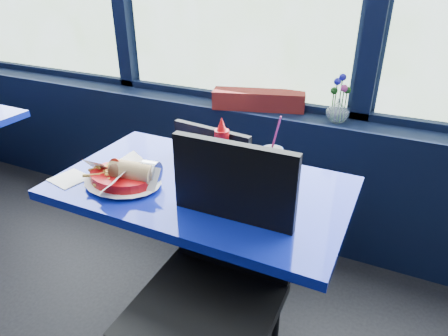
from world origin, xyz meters
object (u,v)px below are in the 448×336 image
(planter_box, at_px, (259,100))
(flower_vase, at_px, (338,108))
(food_basket, at_px, (124,176))
(ketchup_bottle, at_px, (222,146))
(near_table, at_px, (202,220))
(chair_near_front, at_px, (216,273))
(soda_cup, at_px, (272,163))
(chair_near_back, at_px, (220,191))

(planter_box, distance_m, flower_vase, 0.46)
(food_basket, distance_m, ketchup_bottle, 0.43)
(near_table, bearing_deg, chair_near_front, -54.06)
(near_table, relative_size, food_basket, 3.40)
(planter_box, bearing_deg, near_table, -101.06)
(flower_vase, height_order, food_basket, flower_vase)
(flower_vase, xyz_separation_m, ketchup_bottle, (-0.36, -0.67, -0.02))
(planter_box, distance_m, soda_cup, 0.76)
(chair_near_back, relative_size, ketchup_bottle, 3.82)
(chair_near_front, xyz_separation_m, flower_vase, (0.16, 1.14, 0.28))
(chair_near_back, bearing_deg, ketchup_bottle, 124.96)
(soda_cup, bearing_deg, chair_near_back, 154.02)
(ketchup_bottle, relative_size, soda_cup, 0.82)
(chair_near_back, distance_m, planter_box, 0.63)
(near_table, bearing_deg, soda_cup, 34.49)
(chair_near_back, bearing_deg, food_basket, 72.25)
(flower_vase, bearing_deg, planter_box, 177.77)
(flower_vase, relative_size, food_basket, 0.72)
(chair_near_front, relative_size, soda_cup, 3.57)
(ketchup_bottle, bearing_deg, flower_vase, 61.84)
(chair_near_front, bearing_deg, soda_cup, 85.81)
(soda_cup, bearing_deg, near_table, -145.51)
(chair_near_front, distance_m, chair_near_back, 0.69)
(near_table, relative_size, flower_vase, 4.71)
(planter_box, relative_size, flower_vase, 2.07)
(chair_near_front, xyz_separation_m, food_basket, (-0.50, 0.16, 0.19))
(food_basket, bearing_deg, flower_vase, 74.51)
(near_table, bearing_deg, ketchup_bottle, 84.80)
(planter_box, xyz_separation_m, ketchup_bottle, (0.10, -0.69, 0.00))
(planter_box, relative_size, food_basket, 1.49)
(near_table, height_order, planter_box, planter_box)
(chair_near_back, distance_m, food_basket, 0.57)
(ketchup_bottle, xyz_separation_m, soda_cup, (0.23, 0.00, -0.03))
(flower_vase, bearing_deg, chair_near_back, -130.71)
(near_table, relative_size, chair_near_back, 1.31)
(chair_near_back, xyz_separation_m, flower_vase, (0.44, 0.52, 0.35))
(chair_near_front, distance_m, food_basket, 0.56)
(chair_near_back, xyz_separation_m, food_basket, (-0.21, -0.46, 0.26))
(food_basket, height_order, soda_cup, soda_cup)
(near_table, bearing_deg, planter_box, 95.49)
(chair_near_back, bearing_deg, soda_cup, 160.67)
(planter_box, bearing_deg, chair_near_back, -105.17)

